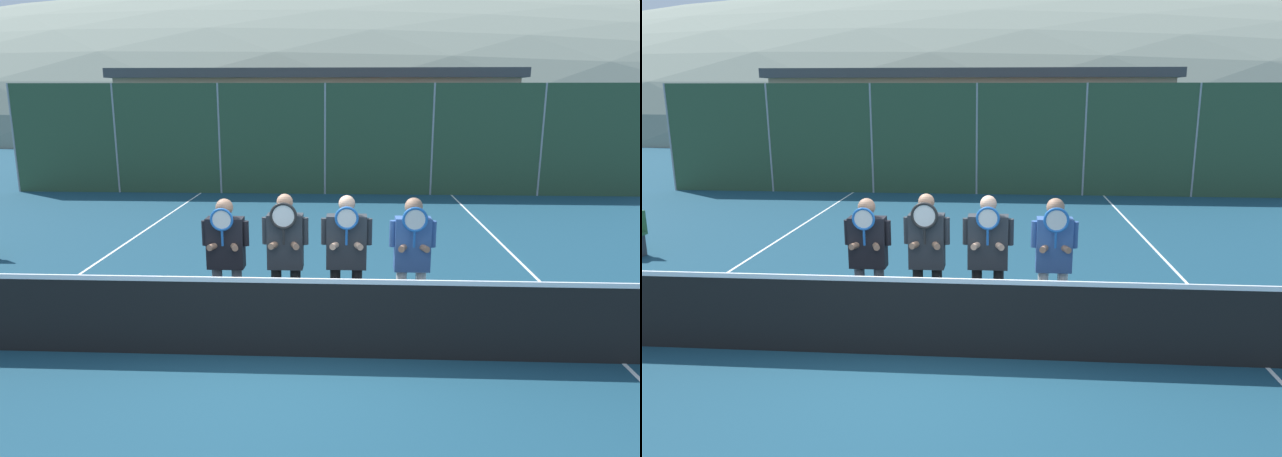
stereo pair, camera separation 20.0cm
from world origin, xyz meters
TOP-DOWN VIEW (x-y plane):
  - ground_plane at (0.00, 0.00)m, footprint 120.00×120.00m
  - hill_distant at (0.00, 60.51)m, footprint 134.04×74.47m
  - clubhouse_building at (-0.67, 19.06)m, footprint 16.26×5.50m
  - fence_back at (0.00, 10.98)m, footprint 19.01×0.06m
  - tennis_net at (0.00, 0.00)m, footprint 10.19×0.09m
  - court_line_left_sideline at (-3.79, 3.00)m, footprint 0.05×16.00m
  - court_line_right_sideline at (3.79, 3.00)m, footprint 0.05×16.00m
  - player_leftmost at (-0.83, 0.78)m, footprint 0.59×0.34m
  - player_center_left at (-0.07, 0.67)m, footprint 0.57×0.34m
  - player_center_right at (0.67, 0.76)m, footprint 0.63×0.34m
  - player_rightmost at (1.47, 0.73)m, footprint 0.57×0.34m
  - car_far_left at (-6.04, 13.88)m, footprint 4.67×1.96m
  - car_left_of_center at (-1.00, 13.90)m, footprint 4.14×2.08m
  - car_center at (3.73, 13.86)m, footprint 4.05×1.95m

SIDE VIEW (x-z plane):
  - ground_plane at x=0.00m, z-range 0.00..0.00m
  - hill_distant at x=0.00m, z-range -13.03..13.03m
  - court_line_left_sideline at x=-3.79m, z-range 0.00..0.01m
  - court_line_right_sideline at x=3.79m, z-range 0.00..0.01m
  - tennis_net at x=0.00m, z-range -0.03..1.01m
  - car_center at x=3.73m, z-range 0.02..1.72m
  - car_far_left at x=-6.04m, z-range 0.02..1.80m
  - car_left_of_center at x=-1.00m, z-range 0.02..1.80m
  - player_leftmost at x=-0.83m, z-range 0.16..1.86m
  - player_rightmost at x=1.47m, z-range 0.16..1.90m
  - player_center_right at x=0.67m, z-range 0.16..1.91m
  - player_center_left at x=-0.07m, z-range 0.16..1.94m
  - fence_back at x=0.00m, z-range 0.00..3.26m
  - clubhouse_building at x=-0.67m, z-range 0.02..3.95m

